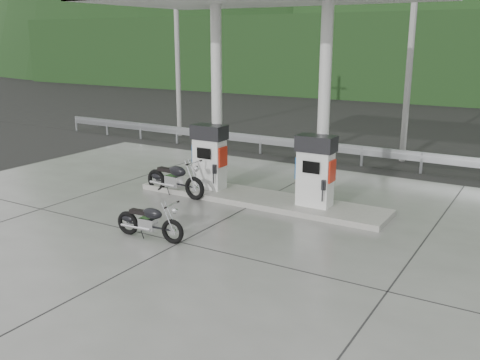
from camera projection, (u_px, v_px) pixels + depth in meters
The scene contains 14 objects.
ground at pixel (207, 229), 12.37m from camera, with size 160.00×160.00×0.00m, color black.
forecourt_apron at pixel (207, 229), 12.37m from camera, with size 18.00×14.00×0.02m, color slate.
pump_island at pixel (259, 199), 14.42m from camera, with size 7.00×1.40×0.15m, color gray.
gas_pump_left at pixel (210, 157), 14.96m from camera, with size 0.95×0.55×1.80m, color white, non-canonical shape.
gas_pump_right at pixel (315, 171), 13.37m from camera, with size 0.95×0.55×1.80m, color white, non-canonical shape.
canopy_column_left at pixel (217, 98), 14.88m from camera, with size 0.30×0.30×5.00m, color silver.
canopy_column_right at pixel (324, 105), 13.29m from camera, with size 0.30×0.30×5.00m, color silver.
guardrail at pixel (335, 143), 18.81m from camera, with size 26.00×0.16×1.42m, color gray, non-canonical shape.
road at pixel (366, 146), 21.89m from camera, with size 60.00×7.00×0.01m, color black.
utility_pole_a at pixel (177, 45), 23.19m from camera, with size 0.22×0.22×8.00m, color gray.
utility_pole_b at pixel (411, 47), 18.21m from camera, with size 0.22×0.22×8.00m, color gray.
tree_band at pixel (455, 58), 36.44m from camera, with size 80.00×6.00×6.00m, color black.
motorcycle_left at pixel (175, 179), 14.89m from camera, with size 1.94×0.61×0.92m, color black, non-canonical shape.
motorcycle_right at pixel (150, 222), 11.66m from camera, with size 1.63×0.52×0.77m, color black, non-canonical shape.
Camera 1 is at (6.67, -9.59, 4.29)m, focal length 40.00 mm.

